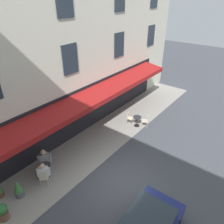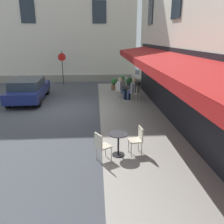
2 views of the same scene
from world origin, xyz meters
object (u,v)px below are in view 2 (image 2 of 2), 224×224
potted_plant_entrance_left (114,84)px  cafe_table_near_entrance (118,141)px  cafe_table_mid_terrace (127,91)px  no_parking_sign (62,62)px  seated_patron_in_grey (133,88)px  potted_plant_mid_terrace (133,85)px  cafe_chair_cream_corner_right (138,138)px  seated_companion_in_white (122,87)px  potted_plant_entrance_right (122,80)px  parked_car_navy (29,89)px  cafe_chair_cream_near_door (136,92)px  cafe_chair_cream_by_window (101,144)px  potted_plant_by_steps (129,83)px  cafe_chair_cream_back_row (119,89)px  potted_plant_under_sign (123,86)px

potted_plant_entrance_left → cafe_table_near_entrance: bearing=176.4°
cafe_table_mid_terrace → no_parking_sign: size_ratio=0.29×
seated_patron_in_grey → potted_plant_mid_terrace: bearing=-7.9°
cafe_chair_cream_corner_right → no_parking_sign: (11.93, 3.92, 1.25)m
potted_plant_mid_terrace → seated_companion_in_white: bearing=152.6°
seated_patron_in_grey → potted_plant_mid_terrace: seated_patron_in_grey is taller
potted_plant_entrance_right → potted_plant_entrance_left: potted_plant_entrance_left is taller
seated_companion_in_white → parked_car_navy: bearing=93.1°
cafe_table_mid_terrace → potted_plant_entrance_left: potted_plant_entrance_left is taller
cafe_table_near_entrance → seated_companion_in_white: seated_companion_in_white is taller
cafe_chair_cream_near_door → seated_companion_in_white: bearing=51.5°
no_parking_sign → cafe_chair_cream_by_window: bearing=-167.4°
potted_plant_mid_terrace → potted_plant_entrance_left: bearing=69.4°
potted_plant_entrance_right → parked_car_navy: 7.43m
parked_car_navy → potted_plant_by_steps: bearing=-63.9°
parked_car_navy → cafe_chair_cream_back_row: bearing=-85.3°
potted_plant_entrance_left → cafe_table_mid_terrace: bearing=-167.7°
cafe_chair_cream_by_window → cafe_chair_cream_near_door: 7.35m
cafe_chair_cream_back_row → no_parking_sign: no_parking_sign is taller
cafe_chair_cream_back_row → cafe_chair_cream_corner_right: bearing=179.2°
cafe_chair_cream_by_window → potted_plant_by_steps: size_ratio=1.15×
seated_patron_in_grey → potted_plant_entrance_right: 4.61m
no_parking_sign → potted_plant_under_sign: bearing=-127.2°
no_parking_sign → parked_car_navy: bearing=164.7°
cafe_chair_cream_by_window → seated_patron_in_grey: bearing=-16.2°
cafe_chair_cream_near_door → potted_plant_entrance_right: bearing=4.4°
cafe_table_mid_terrace → cafe_chair_cream_back_row: size_ratio=0.82×
no_parking_sign → potted_plant_by_steps: 5.55m
cafe_table_near_entrance → cafe_chair_cream_by_window: (-0.31, 0.55, 0.06)m
potted_plant_entrance_right → potted_plant_mid_terrace: 2.25m
potted_plant_mid_terrace → cafe_chair_cream_by_window: bearing=165.8°
cafe_table_mid_terrace → seated_patron_in_grey: bearing=-125.4°
no_parking_sign → cafe_chair_cream_back_row: bearing=-138.3°
potted_plant_under_sign → parked_car_navy: parked_car_navy is taller
no_parking_sign → potted_plant_entrance_left: (-2.31, -3.91, -1.37)m
cafe_table_near_entrance → cafe_chair_cream_by_window: bearing=119.8°
potted_plant_entrance_left → cafe_chair_cream_back_row: bearing=-177.0°
potted_plant_mid_terrace → cafe_chair_cream_corner_right: bearing=172.3°
cafe_chair_cream_corner_right → potted_plant_by_steps: size_ratio=1.15×
potted_plant_entrance_right → potted_plant_entrance_left: (-1.72, 0.73, 0.02)m
cafe_table_near_entrance → no_parking_sign: size_ratio=0.29×
potted_plant_entrance_left → no_parking_sign: bearing=59.5°
cafe_table_mid_terrace → cafe_chair_cream_back_row: bearing=46.8°
no_parking_sign → cafe_table_mid_terrace: bearing=-137.8°
cafe_table_near_entrance → seated_companion_in_white: (7.34, -0.89, 0.20)m
seated_companion_in_white → cafe_table_near_entrance: bearing=173.1°
cafe_chair_cream_back_row → potted_plant_mid_terrace: 2.08m
no_parking_sign → potted_plant_by_steps: bearing=-109.9°
cafe_chair_cream_by_window → cafe_chair_cream_back_row: (7.80, -1.28, 0.00)m
cafe_chair_cream_by_window → potted_plant_entrance_left: (10.01, -1.16, -0.12)m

